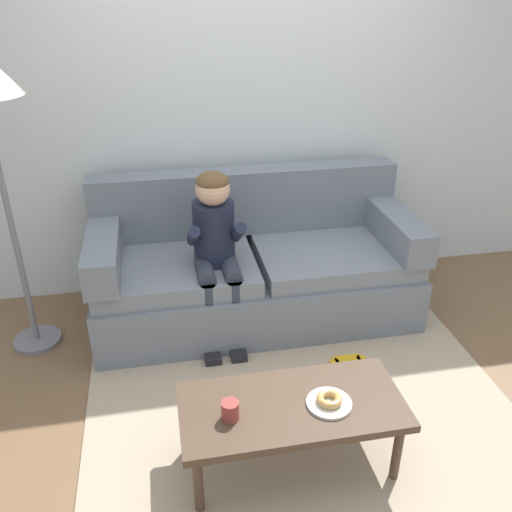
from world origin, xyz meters
name	(u,v)px	position (x,y,z in m)	size (l,w,h in m)	color
ground	(293,388)	(0.00, 0.00, 0.00)	(10.00, 10.00, 0.00)	brown
wall_back	(249,95)	(0.00, 1.40, 1.40)	(8.00, 0.10, 2.80)	silver
area_rug	(305,418)	(0.00, -0.25, 0.01)	(2.33, 2.02, 0.01)	tan
couch	(254,268)	(-0.07, 0.85, 0.34)	(2.13, 0.90, 0.95)	slate
coffee_table	(292,410)	(-0.15, -0.52, 0.34)	(1.04, 0.49, 0.38)	#4C3828
person_child	(216,242)	(-0.35, 0.64, 0.67)	(0.34, 0.58, 1.10)	#1E2338
plate	(329,403)	(0.01, -0.56, 0.39)	(0.21, 0.21, 0.01)	white
donut	(329,399)	(0.01, -0.56, 0.41)	(0.12, 0.12, 0.04)	tan
mug	(230,410)	(-0.44, -0.56, 0.43)	(0.08, 0.08, 0.09)	#993D38
toy_controller	(347,362)	(0.38, 0.14, 0.03)	(0.23, 0.09, 0.05)	gold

